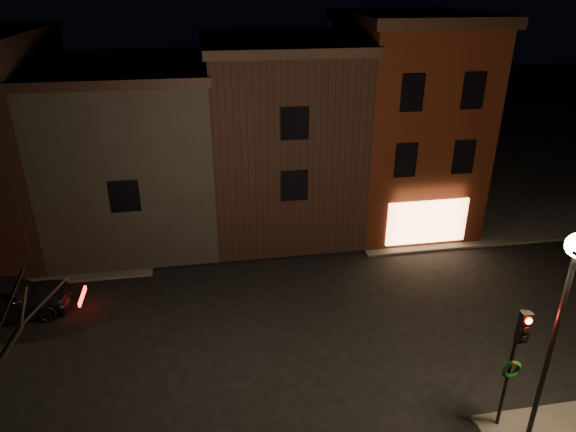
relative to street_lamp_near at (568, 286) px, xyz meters
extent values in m
plane|color=black|center=(-6.20, 6.00, -5.18)|extent=(120.00, 120.00, 0.00)
cube|color=#2D2B28|center=(13.80, 26.00, -5.12)|extent=(30.00, 30.00, 0.12)
cube|color=#45180C|center=(1.80, 15.50, -0.06)|extent=(6.00, 8.00, 10.00)
cube|color=black|center=(1.80, 15.50, 5.19)|extent=(6.50, 8.50, 0.50)
cube|color=#FDB071|center=(1.80, 11.45, -3.76)|extent=(4.00, 0.12, 2.20)
cube|color=black|center=(-4.70, 16.50, -0.56)|extent=(7.00, 10.00, 9.00)
cube|color=black|center=(-4.70, 16.50, 4.14)|extent=(7.30, 10.30, 0.40)
cube|color=black|center=(-11.95, 16.50, -1.06)|extent=(7.50, 10.00, 8.00)
cube|color=black|center=(-11.95, 16.50, 3.14)|extent=(7.80, 10.30, 0.40)
cylinder|color=black|center=(0.00, 0.00, -2.06)|extent=(0.14, 0.14, 6.00)
cylinder|color=black|center=(-0.60, 0.60, -3.06)|extent=(0.10, 0.10, 4.00)
cube|color=black|center=(-0.60, 0.42, -1.46)|extent=(0.28, 0.22, 0.90)
cylinder|color=#FF0C07|center=(-0.60, 0.30, -1.18)|extent=(0.18, 0.06, 0.18)
cylinder|color=black|center=(-0.60, 0.30, -1.46)|extent=(0.18, 0.06, 0.18)
cylinder|color=black|center=(-0.60, 0.30, -1.74)|extent=(0.18, 0.06, 0.18)
torus|color=#0C380F|center=(-0.60, 0.51, -2.96)|extent=(0.58, 0.14, 0.58)
sphere|color=#990C0C|center=(-0.60, 0.49, -2.74)|extent=(0.12, 0.12, 0.12)
imported|color=black|center=(-16.56, 8.89, -4.36)|extent=(5.02, 2.57, 1.64)
camera|label=1|loc=(-8.55, -9.36, 6.80)|focal=32.00mm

